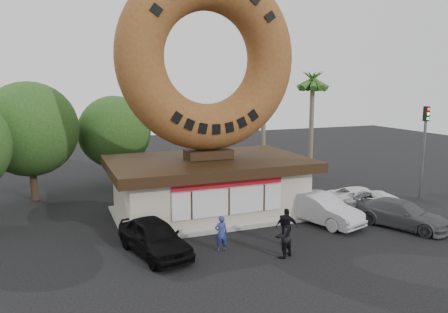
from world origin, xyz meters
name	(u,v)px	position (x,y,z in m)	size (l,w,h in m)	color
ground	(253,251)	(0.00, 0.00, 0.00)	(90.00, 90.00, 0.00)	black
donut_shop	(209,185)	(0.00, 5.98, 1.77)	(11.20, 7.20, 3.80)	beige
giant_donut	(208,58)	(0.00, 6.00, 8.88)	(10.16, 10.16, 2.59)	brown
tree_west	(30,129)	(-9.50, 13.00, 4.64)	(6.00, 6.00, 7.65)	#473321
tree_mid	(115,132)	(-4.00, 15.00, 4.02)	(5.20, 5.20, 6.63)	#473321
palm_near	(264,71)	(7.50, 14.00, 8.41)	(2.60, 2.60, 9.75)	#726651
palm_far	(313,83)	(11.00, 12.50, 7.48)	(2.60, 2.60, 8.75)	#726651
street_lamp	(141,123)	(-1.86, 16.00, 4.48)	(2.11, 0.20, 8.00)	#59595E
traffic_signal	(424,141)	(14.00, 3.99, 3.87)	(0.30, 0.38, 6.07)	#59595E
person_left	(221,233)	(-1.35, 0.56, 0.82)	(0.60, 0.39, 1.65)	navy
person_center	(283,236)	(0.89, -1.14, 0.96)	(0.94, 0.73, 1.93)	black
person_right	(287,227)	(1.78, 0.09, 0.88)	(1.03, 0.43, 1.76)	black
car_black	(154,237)	(-4.26, 1.26, 0.80)	(1.88, 4.68, 1.59)	black
car_silver	(321,209)	(5.14, 2.26, 0.79)	(1.67, 4.79, 1.58)	#B4B4B9
car_grey	(402,214)	(8.74, 0.11, 0.70)	(1.96, 4.83, 1.40)	#505254
car_white	(364,198)	(9.06, 3.53, 0.66)	(2.19, 4.74, 1.32)	white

